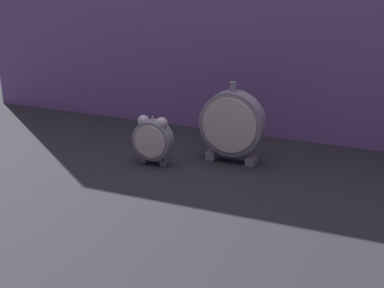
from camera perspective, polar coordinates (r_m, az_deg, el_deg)
The scene contains 3 objects.
ground_plane at distance 1.10m, azimuth -1.62°, elevation -3.44°, with size 4.00×4.00×0.00m, color #232328.
alarm_clock_twin_bell at distance 1.15m, azimuth -4.21°, elevation 0.65°, with size 0.09×0.03×0.11m.
mantel_clock_silver at distance 1.15m, azimuth 4.29°, elevation 2.14°, with size 0.14×0.04×0.18m.
Camera 1 is at (0.42, -0.92, 0.43)m, focal length 50.00 mm.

